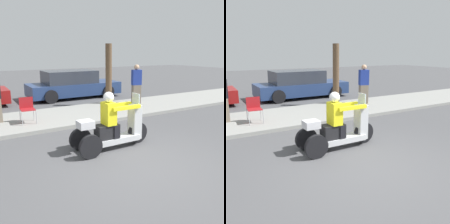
% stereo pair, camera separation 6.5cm
% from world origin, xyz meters
% --- Properties ---
extents(ground_plane, '(60.00, 60.00, 0.00)m').
position_xyz_m(ground_plane, '(0.00, 0.00, 0.00)').
color(ground_plane, '#4C4C4F').
extents(sidewalk_strip, '(28.00, 2.80, 0.12)m').
position_xyz_m(sidewalk_strip, '(0.00, 4.60, 0.06)').
color(sidewalk_strip, gray).
rests_on(sidewalk_strip, ground).
extents(motorcycle_trike, '(2.10, 0.69, 1.46)m').
position_xyz_m(motorcycle_trike, '(-0.04, 1.16, 0.53)').
color(motorcycle_trike, black).
rests_on(motorcycle_trike, ground).
extents(spectator_mid_group, '(0.45, 0.33, 1.72)m').
position_xyz_m(spectator_mid_group, '(3.44, 4.95, 0.95)').
color(spectator_mid_group, '#726656').
rests_on(spectator_mid_group, sidewalk_strip).
extents(folding_chair_curbside, '(0.48, 0.48, 0.82)m').
position_xyz_m(folding_chair_curbside, '(-1.43, 4.27, 0.62)').
color(folding_chair_curbside, '#A5A8AD').
rests_on(folding_chair_curbside, sidewalk_strip).
extents(parked_car_lot_right, '(4.75, 2.09, 1.43)m').
position_xyz_m(parked_car_lot_right, '(1.79, 8.36, 0.68)').
color(parked_car_lot_right, navy).
rests_on(parked_car_lot_right, ground).
extents(tree_trunk, '(0.28, 0.28, 2.61)m').
position_xyz_m(tree_trunk, '(2.41, 5.60, 1.42)').
color(tree_trunk, brown).
rests_on(tree_trunk, sidewalk_strip).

